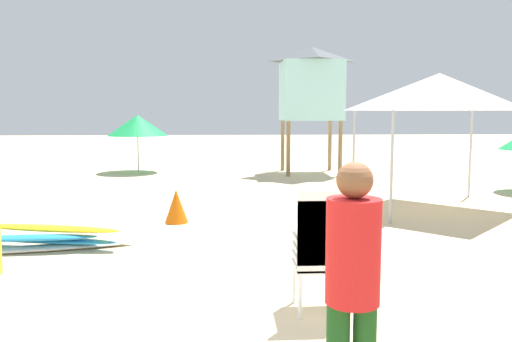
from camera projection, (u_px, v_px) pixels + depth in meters
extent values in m
cube|color=white|center=(319.00, 266.00, 4.97)|extent=(0.48, 0.48, 0.04)
cube|color=white|center=(324.00, 251.00, 4.73)|extent=(0.48, 0.04, 0.40)
cube|color=white|center=(319.00, 256.00, 4.96)|extent=(0.48, 0.48, 0.04)
cube|color=white|center=(324.00, 242.00, 4.72)|extent=(0.48, 0.04, 0.40)
cube|color=white|center=(319.00, 247.00, 4.95)|extent=(0.48, 0.48, 0.04)
cube|color=white|center=(324.00, 232.00, 4.71)|extent=(0.48, 0.04, 0.40)
cube|color=white|center=(319.00, 238.00, 4.94)|extent=(0.48, 0.48, 0.04)
cube|color=white|center=(324.00, 222.00, 4.70)|extent=(0.48, 0.04, 0.40)
cube|color=white|center=(319.00, 229.00, 4.93)|extent=(0.48, 0.48, 0.04)
cube|color=white|center=(324.00, 212.00, 4.69)|extent=(0.48, 0.04, 0.40)
cylinder|color=white|center=(336.00, 281.00, 5.22)|extent=(0.04, 0.04, 0.42)
cylinder|color=white|center=(294.00, 282.00, 5.19)|extent=(0.04, 0.04, 0.42)
cylinder|color=white|center=(345.00, 296.00, 4.80)|extent=(0.04, 0.04, 0.42)
cylinder|color=white|center=(300.00, 297.00, 4.78)|extent=(0.04, 0.04, 0.42)
ellipsoid|color=white|center=(46.00, 248.00, 7.17)|extent=(2.36, 0.76, 0.08)
ellipsoid|color=#268CCC|center=(38.00, 240.00, 7.29)|extent=(2.36, 0.76, 0.08)
ellipsoid|color=#268CCC|center=(26.00, 238.00, 7.05)|extent=(1.91, 0.33, 0.08)
ellipsoid|color=yellow|center=(49.00, 228.00, 7.28)|extent=(2.14, 0.77, 0.08)
cylinder|color=red|center=(353.00, 251.00, 3.02)|extent=(0.32, 0.32, 0.62)
sphere|color=brown|center=(355.00, 180.00, 2.97)|extent=(0.21, 0.21, 0.21)
cylinder|color=#B2B2B7|center=(392.00, 167.00, 8.81)|extent=(0.05, 0.05, 1.94)
cylinder|color=#B2B2B7|center=(354.00, 155.00, 11.44)|extent=(0.05, 0.05, 1.94)
cylinder|color=#B2B2B7|center=(470.00, 154.00, 11.59)|extent=(0.05, 0.05, 1.94)
pyramid|color=silver|center=(439.00, 92.00, 10.05)|extent=(2.64, 2.64, 0.72)
cylinder|color=olive|center=(288.00, 149.00, 15.40)|extent=(0.12, 0.12, 1.65)
cylinder|color=olive|center=(340.00, 149.00, 15.49)|extent=(0.12, 0.12, 1.65)
cylinder|color=olive|center=(283.00, 145.00, 16.94)|extent=(0.12, 0.12, 1.65)
cylinder|color=olive|center=(330.00, 145.00, 17.03)|extent=(0.12, 0.12, 1.65)
cube|color=#A9E4E5|center=(311.00, 91.00, 16.02)|extent=(1.80, 1.80, 1.80)
pyramid|color=#4C5156|center=(311.00, 54.00, 15.89)|extent=(1.98, 1.98, 0.45)
cylinder|color=beige|center=(138.00, 144.00, 16.52)|extent=(0.04, 0.04, 1.82)
cone|color=#19994C|center=(137.00, 125.00, 16.46)|extent=(1.89, 1.89, 0.66)
cone|color=orange|center=(176.00, 206.00, 8.95)|extent=(0.41, 0.41, 0.58)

